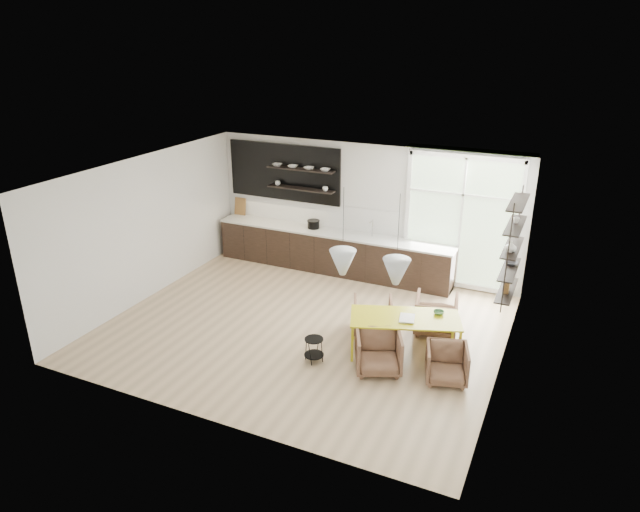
{
  "coord_description": "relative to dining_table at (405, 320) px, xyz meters",
  "views": [
    {
      "loc": [
        4.17,
        -8.38,
        5.15
      ],
      "look_at": [
        0.04,
        0.6,
        1.21
      ],
      "focal_mm": 32.0,
      "sensor_mm": 36.0,
      "label": 1
    }
  ],
  "objects": [
    {
      "name": "dining_table",
      "position": [
        0.0,
        0.0,
        0.0
      ],
      "size": [
        1.99,
        1.39,
        0.67
      ],
      "rotation": [
        0.0,
        0.0,
        0.35
      ],
      "color": "gold",
      "rests_on": "ground"
    },
    {
      "name": "room",
      "position": [
        -1.34,
        1.17,
        0.84
      ],
      "size": [
        7.02,
        6.01,
        2.91
      ],
      "color": "tan",
      "rests_on": "ground"
    },
    {
      "name": "armchair_front_left",
      "position": [
        -0.21,
        -0.71,
        -0.29
      ],
      "size": [
        0.95,
        0.97,
        0.67
      ],
      "primitive_type": "imported",
      "rotation": [
        0.0,
        0.0,
        0.42
      ],
      "color": "brown",
      "rests_on": "ground"
    },
    {
      "name": "armchair_front_right",
      "position": [
        0.85,
        -0.54,
        -0.32
      ],
      "size": [
        0.79,
        0.8,
        0.59
      ],
      "primitive_type": "imported",
      "rotation": [
        0.0,
        0.0,
        0.29
      ],
      "color": "brown",
      "rests_on": "ground"
    },
    {
      "name": "armchair_back_left",
      "position": [
        -0.72,
        0.44,
        -0.3
      ],
      "size": [
        0.9,
        0.91,
        0.65
      ],
      "primitive_type": "imported",
      "rotation": [
        0.0,
        0.0,
        3.5
      ],
      "color": "brown",
      "rests_on": "ground"
    },
    {
      "name": "table_bowl",
      "position": [
        0.48,
        0.35,
        0.07
      ],
      "size": [
        0.21,
        0.21,
        0.06
      ],
      "primitive_type": "imported",
      "rotation": [
        0.0,
        0.0,
        0.22
      ],
      "color": "#437546",
      "rests_on": "dining_table"
    },
    {
      "name": "armchair_back_right",
      "position": [
        0.31,
        0.95,
        -0.27
      ],
      "size": [
        0.87,
        0.89,
        0.69
      ],
      "primitive_type": "imported",
      "rotation": [
        0.0,
        0.0,
        3.34
      ],
      "color": "brown",
      "rests_on": "ground"
    },
    {
      "name": "right_shelving",
      "position": [
        1.44,
        1.25,
        1.03
      ],
      "size": [
        0.26,
        1.22,
        1.9
      ],
      "color": "black",
      "rests_on": "ground"
    },
    {
      "name": "wire_stool",
      "position": [
        -1.27,
        -0.9,
        -0.35
      ],
      "size": [
        0.33,
        0.33,
        0.42
      ],
      "rotation": [
        0.0,
        0.0,
        -0.01
      ],
      "color": "black",
      "rests_on": "ground"
    },
    {
      "name": "table_book",
      "position": [
        -0.08,
        -0.08,
        0.06
      ],
      "size": [
        0.32,
        0.38,
        0.03
      ],
      "primitive_type": "imported",
      "rotation": [
        0.0,
        0.0,
        0.21
      ],
      "color": "white",
      "rests_on": "dining_table"
    },
    {
      "name": "kitchen_run",
      "position": [
        -2.62,
        2.77,
        -0.02
      ],
      "size": [
        5.54,
        0.69,
        2.75
      ],
      "color": "black",
      "rests_on": "ground"
    }
  ]
}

